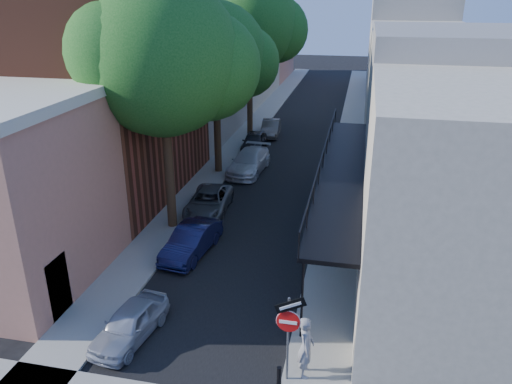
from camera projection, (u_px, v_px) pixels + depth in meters
The scene contains 17 objects.
road_surface at pixel (302, 128), 41.50m from camera, with size 6.00×64.00×0.01m, color black.
sidewalk_left at pixel (255, 124), 42.25m from camera, with size 2.00×64.00×0.12m, color gray.
sidewalk_right at pixel (351, 130), 40.70m from camera, with size 2.00×64.00×0.12m, color gray.
buildings_left at pixel (188, 66), 40.32m from camera, with size 10.10×59.10×12.00m.
buildings_right at pixel (422, 79), 37.63m from camera, with size 9.80×55.00×10.00m.
sign_post at pixel (288, 325), 13.82m from camera, with size 0.89×0.17×2.99m.
bollard at pixel (279, 379), 14.00m from camera, with size 0.14×0.14×0.80m, color black.
oak_near at pixel (173, 60), 21.30m from camera, with size 7.48×6.80×11.42m.
oak_mid at pixel (223, 57), 28.84m from camera, with size 6.60×6.00×10.20m.
oak_far at pixel (256, 25), 36.56m from camera, with size 7.70×7.00×11.90m.
parked_car_a at pixel (130, 323), 16.25m from camera, with size 1.34×3.34×1.14m, color #9EA3AF.
parked_car_b at pixel (191, 241), 21.44m from camera, with size 1.35×3.86×1.27m, color #121439.
parked_car_c at pixel (209, 202), 25.51m from camera, with size 1.96×4.25×1.18m, color #54565B.
parked_car_d at pixel (249, 162), 31.14m from camera, with size 1.92×4.73×1.37m, color silver.
parked_car_e at pixel (254, 141), 35.42m from camera, with size 1.54×3.82×1.30m, color black.
parked_car_f at pixel (271, 128), 39.04m from camera, with size 1.30×3.74×1.23m, color #665D56.
pedestrian at pixel (306, 347), 14.39m from camera, with size 0.71×0.47×1.96m, color gray.
Camera 1 is at (4.66, -10.38, 10.66)m, focal length 35.00 mm.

